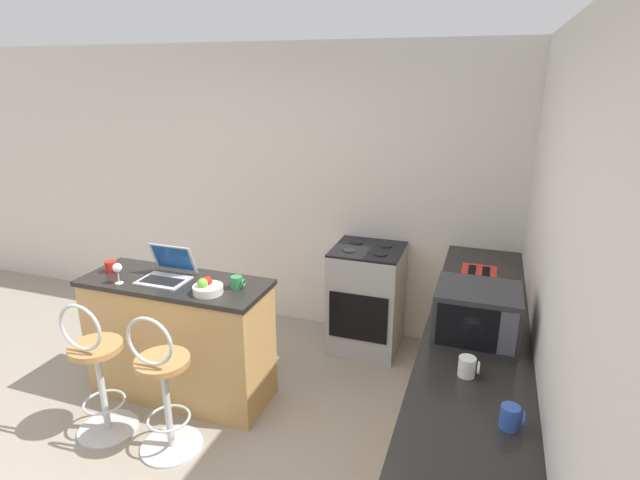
{
  "coord_description": "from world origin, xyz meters",
  "views": [
    {
      "loc": [
        1.66,
        -1.89,
        2.33
      ],
      "look_at": [
        0.39,
        1.79,
        1.03
      ],
      "focal_mm": 28.0,
      "sensor_mm": 36.0,
      "label": 1
    }
  ],
  "objects": [
    {
      "name": "microwave",
      "position": [
        1.66,
        0.72,
        1.08
      ],
      "size": [
        0.45,
        0.39,
        0.3
      ],
      "color": "#2D2D30",
      "rests_on": "counter_right"
    },
    {
      "name": "bar_stool_near",
      "position": [
        -0.65,
        0.31,
        0.46
      ],
      "size": [
        0.4,
        0.4,
        1.0
      ],
      "color": "silver",
      "rests_on": "ground_plane"
    },
    {
      "name": "counter_right",
      "position": [
        1.69,
        0.9,
        0.47
      ],
      "size": [
        0.59,
        2.83,
        0.93
      ],
      "color": "tan",
      "rests_on": "ground_plane"
    },
    {
      "name": "breakfast_bar",
      "position": [
        -0.4,
        0.87,
        0.47
      ],
      "size": [
        1.37,
        0.53,
        0.93
      ],
      "color": "tan",
      "rests_on": "ground_plane"
    },
    {
      "name": "toaster",
      "position": [
        1.65,
        1.27,
        1.03
      ],
      "size": [
        0.24,
        0.25,
        0.19
      ],
      "color": "red",
      "rests_on": "counter_right"
    },
    {
      "name": "mug_white",
      "position": [
        1.65,
        0.33,
        0.98
      ],
      "size": [
        0.1,
        0.08,
        0.1
      ],
      "color": "white",
      "rests_on": "counter_right"
    },
    {
      "name": "wall_back",
      "position": [
        0.0,
        2.33,
        1.3
      ],
      "size": [
        12.0,
        0.06,
        2.6
      ],
      "color": "silver",
      "rests_on": "ground_plane"
    },
    {
      "name": "laptop",
      "position": [
        -0.46,
        0.89,
        0.99
      ],
      "size": [
        0.34,
        0.3,
        0.24
      ],
      "color": "#B7BABF",
      "rests_on": "breakfast_bar"
    },
    {
      "name": "mug_green",
      "position": [
        0.09,
        0.89,
        0.98
      ],
      "size": [
        0.1,
        0.08,
        0.09
      ],
      "color": "#338447",
      "rests_on": "breakfast_bar"
    },
    {
      "name": "bar_stool_far",
      "position": [
        -0.14,
        0.31,
        0.46
      ],
      "size": [
        0.4,
        0.4,
        1.0
      ],
      "color": "silver",
      "rests_on": "ground_plane"
    },
    {
      "name": "fruit_bowl",
      "position": [
        -0.06,
        0.76,
        0.97
      ],
      "size": [
        0.2,
        0.2,
        0.11
      ],
      "color": "silver",
      "rests_on": "breakfast_bar"
    },
    {
      "name": "mug_red",
      "position": [
        -0.93,
        0.85,
        0.98
      ],
      "size": [
        0.1,
        0.09,
        0.09
      ],
      "color": "red",
      "rests_on": "breakfast_bar"
    },
    {
      "name": "stove_range",
      "position": [
        0.75,
        1.99,
        0.47
      ],
      "size": [
        0.58,
        0.57,
        0.94
      ],
      "color": "#9EA3A8",
      "rests_on": "ground_plane"
    },
    {
      "name": "wine_glass_tall",
      "position": [
        -0.73,
        0.7,
        1.04
      ],
      "size": [
        0.07,
        0.07,
        0.15
      ],
      "color": "silver",
      "rests_on": "breakfast_bar"
    },
    {
      "name": "wall_right",
      "position": [
        2.0,
        0.0,
        1.3
      ],
      "size": [
        0.06,
        12.0,
        2.6
      ],
      "color": "silver",
      "rests_on": "ground_plane"
    },
    {
      "name": "mug_blue",
      "position": [
        1.84,
        -0.01,
        0.98
      ],
      "size": [
        0.1,
        0.08,
        0.1
      ],
      "color": "#2D51AD",
      "rests_on": "counter_right"
    }
  ]
}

